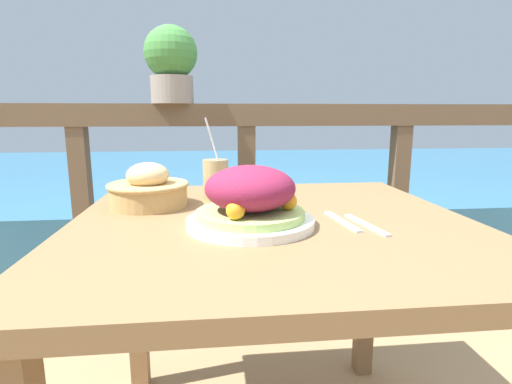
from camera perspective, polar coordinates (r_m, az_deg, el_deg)
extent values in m
cube|color=olive|center=(0.99, 2.28, -4.90)|extent=(0.97, 0.95, 0.04)
cube|color=olive|center=(1.53, -16.74, -14.31)|extent=(0.06, 0.06, 0.70)
cube|color=olive|center=(1.60, 15.43, -12.98)|extent=(0.06, 0.06, 0.70)
cube|color=brown|center=(1.69, -1.40, 10.95)|extent=(2.80, 0.08, 0.09)
cube|color=brown|center=(1.84, -23.10, -6.25)|extent=(0.07, 0.07, 0.94)
cube|color=brown|center=(1.77, -1.32, -6.06)|extent=(0.07, 0.07, 0.94)
cube|color=brown|center=(1.94, 19.23, -5.09)|extent=(0.07, 0.07, 0.94)
cube|color=teal|center=(4.26, -4.15, 0.59)|extent=(12.00, 4.00, 0.43)
cylinder|color=white|center=(0.91, -0.82, -4.34)|extent=(0.29, 0.29, 0.02)
cylinder|color=#A8C66B|center=(0.91, -0.82, -3.18)|extent=(0.25, 0.25, 0.02)
ellipsoid|color=maroon|center=(0.89, -0.83, 0.56)|extent=(0.20, 0.20, 0.10)
sphere|color=orange|center=(0.91, 4.65, -1.32)|extent=(0.04, 0.04, 0.04)
sphere|color=orange|center=(0.97, -3.72, -0.48)|extent=(0.04, 0.04, 0.04)
sphere|color=orange|center=(0.82, -2.95, -2.62)|extent=(0.04, 0.04, 0.04)
cylinder|color=tan|center=(1.18, -5.78, 1.72)|extent=(0.08, 0.08, 0.12)
cylinder|color=white|center=(1.16, -5.68, 5.32)|extent=(0.06, 0.02, 0.21)
cylinder|color=tan|center=(1.14, -15.06, -0.40)|extent=(0.21, 0.21, 0.06)
torus|color=tan|center=(1.14, -15.13, 0.99)|extent=(0.22, 0.22, 0.01)
ellipsoid|color=#DBB77A|center=(1.13, -15.20, 2.34)|extent=(0.12, 0.12, 0.07)
cylinder|color=gray|center=(1.69, -11.88, 14.08)|extent=(0.17, 0.17, 0.11)
sphere|color=#3D7A38|center=(1.71, -12.09, 18.89)|extent=(0.21, 0.21, 0.21)
cube|color=silver|center=(0.97, 12.19, -4.11)|extent=(0.04, 0.18, 0.00)
cube|color=silver|center=(0.95, 15.46, -4.52)|extent=(0.04, 0.18, 0.00)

